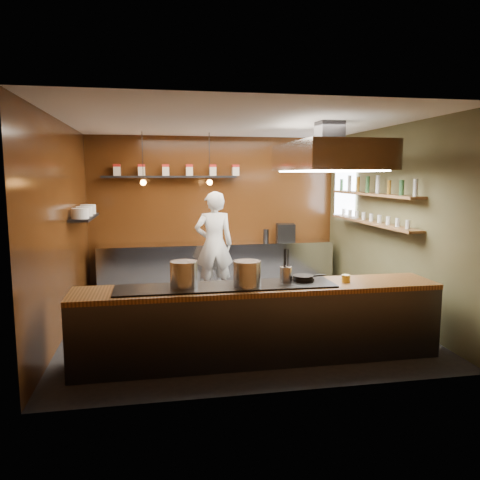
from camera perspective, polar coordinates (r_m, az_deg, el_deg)
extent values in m
plane|color=black|center=(7.39, -0.45, -9.67)|extent=(5.00, 5.00, 0.00)
plane|color=#3B200A|center=(9.54, -3.06, 3.50)|extent=(5.00, 0.00, 5.00)
plane|color=#3B200A|center=(7.09, -20.78, 1.47)|extent=(0.00, 5.00, 5.00)
plane|color=#484628|center=(7.91, 17.70, 2.22)|extent=(0.00, 5.00, 5.00)
plane|color=silver|center=(7.09, -0.48, 14.13)|extent=(5.00, 5.00, 0.00)
plane|color=white|center=(9.39, 12.64, 5.69)|extent=(0.00, 1.00, 1.00)
cube|color=silver|center=(9.36, -2.76, -3.07)|extent=(4.60, 0.65, 0.90)
cube|color=#38383D|center=(5.77, 2.34, -10.32)|extent=(4.40, 0.70, 0.86)
cube|color=brown|center=(5.64, 2.37, -5.88)|extent=(4.40, 0.72, 0.06)
cube|color=black|center=(5.56, -1.68, -5.66)|extent=(2.60, 0.55, 0.02)
cube|color=black|center=(9.30, -8.54, 7.63)|extent=(2.60, 0.26, 0.04)
cube|color=black|center=(8.05, -18.42, 2.64)|extent=(0.30, 1.40, 0.04)
cube|color=brown|center=(8.07, 15.81, 5.40)|extent=(0.26, 2.80, 0.04)
cube|color=brown|center=(8.10, 15.69, 2.08)|extent=(0.26, 2.80, 0.04)
cube|color=#38383D|center=(7.03, 10.87, 12.81)|extent=(0.35, 0.35, 0.30)
cube|color=silver|center=(7.01, 10.79, 9.96)|extent=(1.20, 2.00, 0.40)
cube|color=white|center=(7.01, 10.75, 8.24)|extent=(1.00, 1.80, 0.02)
cylinder|color=black|center=(8.65, -11.80, 9.85)|extent=(0.01, 0.01, 0.90)
sphere|color=orange|center=(8.64, -11.71, 6.87)|extent=(0.10, 0.10, 0.10)
cylinder|color=black|center=(8.70, -3.75, 9.99)|extent=(0.01, 0.01, 0.90)
sphere|color=orange|center=(8.70, -3.73, 7.02)|extent=(0.10, 0.10, 0.10)
cube|color=beige|center=(9.32, -14.77, 8.10)|extent=(0.13, 0.13, 0.17)
cube|color=#A81A14|center=(9.33, -14.79, 8.78)|extent=(0.13, 0.13, 0.05)
cube|color=beige|center=(9.30, -11.91, 8.19)|extent=(0.13, 0.13, 0.17)
cube|color=#A81A14|center=(9.30, -11.93, 8.87)|extent=(0.13, 0.13, 0.05)
cube|color=beige|center=(9.30, -9.05, 8.26)|extent=(0.13, 0.13, 0.17)
cube|color=#A81A14|center=(9.30, -9.06, 8.94)|extent=(0.13, 0.13, 0.05)
cube|color=beige|center=(9.32, -6.19, 8.31)|extent=(0.13, 0.13, 0.17)
cube|color=#A81A14|center=(9.33, -6.20, 8.99)|extent=(0.14, 0.13, 0.05)
cube|color=beige|center=(9.37, -3.36, 8.34)|extent=(0.13, 0.13, 0.17)
cube|color=#A81A14|center=(9.37, -3.36, 9.02)|extent=(0.14, 0.13, 0.05)
cube|color=beige|center=(9.44, -0.56, 8.35)|extent=(0.13, 0.13, 0.17)
cube|color=#A81A14|center=(9.44, -0.56, 9.02)|extent=(0.14, 0.13, 0.05)
cylinder|color=white|center=(7.60, -18.91, 3.09)|extent=(0.26, 0.26, 0.16)
cylinder|color=white|center=(8.04, -18.45, 3.35)|extent=(0.26, 0.26, 0.16)
cylinder|color=white|center=(8.48, -18.03, 3.59)|extent=(0.26, 0.26, 0.16)
cylinder|color=silver|center=(6.92, 20.61, 5.98)|extent=(0.06, 0.06, 0.24)
cylinder|color=#2D5933|center=(7.25, 19.10, 6.11)|extent=(0.06, 0.06, 0.24)
cylinder|color=#8C601E|center=(7.57, 17.72, 6.23)|extent=(0.06, 0.06, 0.24)
cylinder|color=silver|center=(7.90, 16.45, 6.34)|extent=(0.06, 0.06, 0.24)
cylinder|color=#2D5933|center=(8.23, 15.28, 6.43)|extent=(0.06, 0.06, 0.24)
cylinder|color=#8C601E|center=(8.57, 14.20, 6.52)|extent=(0.06, 0.06, 0.24)
cylinder|color=silver|center=(8.91, 13.21, 6.60)|extent=(0.06, 0.06, 0.24)
cylinder|color=#2D5933|center=(9.25, 12.28, 6.67)|extent=(0.06, 0.06, 0.24)
cylinder|color=silver|center=(7.09, 19.79, 1.79)|extent=(0.07, 0.07, 0.13)
cylinder|color=silver|center=(7.33, 18.66, 2.04)|extent=(0.07, 0.07, 0.13)
cylinder|color=silver|center=(7.59, 17.61, 2.26)|extent=(0.07, 0.07, 0.13)
cylinder|color=silver|center=(7.84, 16.63, 2.48)|extent=(0.07, 0.07, 0.13)
cylinder|color=silver|center=(8.10, 15.71, 2.67)|extent=(0.07, 0.07, 0.13)
cylinder|color=silver|center=(8.35, 14.85, 2.86)|extent=(0.07, 0.07, 0.13)
cylinder|color=silver|center=(8.61, 14.03, 3.03)|extent=(0.07, 0.07, 0.13)
cylinder|color=silver|center=(8.87, 13.27, 3.20)|extent=(0.07, 0.07, 0.13)
cylinder|color=silver|center=(9.14, 12.55, 3.35)|extent=(0.07, 0.07, 0.13)
cylinder|color=#B9BCC0|center=(5.47, -6.87, -4.17)|extent=(0.39, 0.39, 0.31)
cylinder|color=#BABCC1|center=(5.47, 0.86, -4.13)|extent=(0.40, 0.40, 0.30)
cylinder|color=#B3B5BA|center=(5.73, 5.62, -4.20)|extent=(0.18, 0.18, 0.19)
cylinder|color=black|center=(5.84, 7.70, -4.77)|extent=(0.27, 0.27, 0.03)
cylinder|color=black|center=(5.84, 7.70, -4.45)|extent=(0.25, 0.25, 0.03)
cylinder|color=black|center=(5.94, 9.57, -4.28)|extent=(0.18, 0.05, 0.02)
cylinder|color=yellow|center=(5.94, 12.79, -4.60)|extent=(0.14, 0.14, 0.09)
cube|color=black|center=(9.50, 5.57, 0.90)|extent=(0.40, 0.39, 0.36)
imported|color=white|center=(8.60, -3.19, -0.53)|extent=(0.72, 0.49, 1.94)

